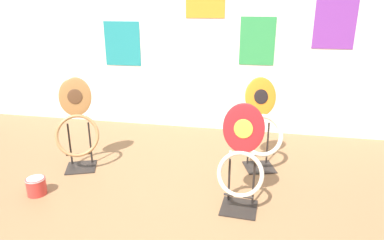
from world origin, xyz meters
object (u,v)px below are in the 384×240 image
Objects in this scene: toilet_seat_display_orange_sun at (261,127)px; toilet_seat_display_woodgrain at (77,126)px; toilet_seat_display_crimson_swirl at (241,160)px; paint_can at (36,186)px.

toilet_seat_display_woodgrain is at bearing -168.64° from toilet_seat_display_orange_sun.
toilet_seat_display_orange_sun is (0.14, 0.77, 0.00)m from toilet_seat_display_crimson_swirl.
paint_can is at bearing -101.23° from toilet_seat_display_woodgrain.
toilet_seat_display_woodgrain reaches higher than toilet_seat_display_crimson_swirl.
toilet_seat_display_orange_sun is (1.74, 0.35, -0.01)m from toilet_seat_display_woodgrain.
toilet_seat_display_crimson_swirl is 1.75m from paint_can.
paint_can is (-1.71, -0.14, -0.34)m from toilet_seat_display_crimson_swirl.
toilet_seat_display_woodgrain is at bearing 78.77° from paint_can.
toilet_seat_display_woodgrain is 1.65m from toilet_seat_display_crimson_swirl.
toilet_seat_display_woodgrain is 1.78m from toilet_seat_display_orange_sun.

